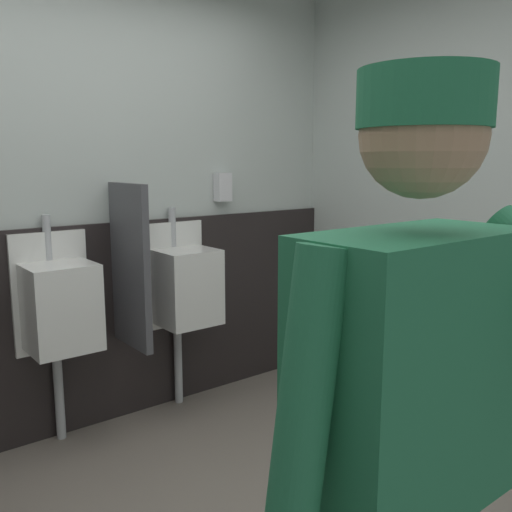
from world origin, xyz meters
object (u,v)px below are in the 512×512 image
(person, at_px, (412,426))
(soap_dispenser, at_px, (223,187))
(urinal_left, at_px, (59,305))
(urinal_middle, at_px, (184,285))

(person, distance_m, soap_dispenser, 2.64)
(urinal_left, height_order, person, person)
(urinal_middle, xyz_separation_m, soap_dispenser, (0.38, 0.12, 0.57))
(urinal_middle, height_order, soap_dispenser, soap_dispenser)
(person, bearing_deg, soap_dispenser, 63.19)
(urinal_middle, bearing_deg, urinal_left, 180.00)
(urinal_left, relative_size, urinal_middle, 1.00)
(urinal_left, xyz_separation_m, soap_dispenser, (1.13, 0.12, 0.57))
(urinal_left, xyz_separation_m, urinal_middle, (0.75, 0.00, 0.00))
(urinal_middle, bearing_deg, person, -109.91)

